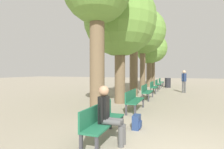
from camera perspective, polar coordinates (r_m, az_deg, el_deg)
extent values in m
cube|color=#1E6042|center=(4.19, -2.28, -15.37)|extent=(0.42, 1.69, 0.04)
cube|color=#1E6042|center=(4.21, -4.74, -12.29)|extent=(0.04, 1.69, 0.39)
cube|color=#38383D|center=(3.52, -5.00, -22.51)|extent=(0.06, 0.06, 0.40)
cube|color=#38383D|center=(4.92, 3.30, -15.54)|extent=(0.06, 0.06, 0.40)
cube|color=#38383D|center=(3.66, -10.06, -21.55)|extent=(0.06, 0.06, 0.40)
cube|color=#38383D|center=(5.03, -0.46, -15.18)|extent=(0.06, 0.06, 0.40)
cube|color=#1E6042|center=(7.17, 7.69, -8.46)|extent=(0.42, 1.69, 0.04)
cube|color=#1E6042|center=(7.18, 6.20, -6.71)|extent=(0.04, 1.69, 0.39)
cube|color=#38383D|center=(6.41, 7.56, -11.61)|extent=(0.06, 0.06, 0.40)
cube|color=#38383D|center=(7.95, 10.15, -9.13)|extent=(0.06, 0.06, 0.40)
cube|color=#38383D|center=(6.49, 4.64, -11.44)|extent=(0.06, 0.06, 0.40)
cube|color=#38383D|center=(8.01, 7.78, -9.04)|extent=(0.06, 0.06, 0.40)
cube|color=#1E6042|center=(10.28, 11.61, -5.57)|extent=(0.42, 1.69, 0.04)
cube|color=#1E6042|center=(10.28, 10.56, -4.36)|extent=(0.04, 1.69, 0.39)
cube|color=#38383D|center=(9.50, 11.87, -7.46)|extent=(0.06, 0.06, 0.40)
cube|color=#38383D|center=(11.06, 13.10, -6.25)|extent=(0.06, 0.06, 0.40)
cube|color=#38383D|center=(9.55, 9.88, -7.40)|extent=(0.06, 0.06, 0.40)
cube|color=#38383D|center=(11.11, 11.39, -6.21)|extent=(0.06, 0.06, 0.40)
cube|color=#1E6042|center=(13.42, 13.69, -4.02)|extent=(0.42, 1.69, 0.04)
cube|color=#1E6042|center=(13.43, 12.89, -3.10)|extent=(0.04, 1.69, 0.39)
cube|color=#38383D|center=(12.63, 14.02, -5.34)|extent=(0.06, 0.06, 0.40)
cube|color=#38383D|center=(14.21, 14.73, -4.63)|extent=(0.06, 0.06, 0.40)
cube|color=#38383D|center=(12.67, 12.52, -5.31)|extent=(0.06, 0.06, 0.40)
cube|color=#38383D|center=(14.25, 13.40, -4.61)|extent=(0.06, 0.06, 0.40)
cube|color=#1E6042|center=(16.58, 14.98, -3.05)|extent=(0.42, 1.69, 0.04)
cube|color=#1E6042|center=(16.59, 14.32, -2.31)|extent=(0.04, 1.69, 0.39)
cube|color=#38383D|center=(15.79, 15.30, -4.06)|extent=(0.06, 0.06, 0.40)
cube|color=#38383D|center=(17.38, 15.77, -3.60)|extent=(0.06, 0.06, 0.40)
cube|color=#38383D|center=(15.82, 14.10, -4.05)|extent=(0.06, 0.06, 0.40)
cube|color=#38383D|center=(17.41, 14.68, -3.58)|extent=(0.06, 0.06, 0.40)
cube|color=#1E6042|center=(19.75, 15.85, -2.40)|extent=(0.42, 1.69, 0.04)
cube|color=#1E6042|center=(19.75, 15.30, -1.77)|extent=(0.04, 1.69, 0.39)
cube|color=#38383D|center=(18.96, 16.15, -3.21)|extent=(0.06, 0.06, 0.40)
cube|color=#38383D|center=(20.55, 16.48, -2.88)|extent=(0.06, 0.06, 0.40)
cube|color=#38383D|center=(18.99, 15.15, -3.20)|extent=(0.06, 0.06, 0.40)
cube|color=#38383D|center=(20.57, 15.56, -2.87)|extent=(0.06, 0.06, 0.40)
cylinder|color=brown|center=(6.29, -4.88, 4.09)|extent=(0.53, 0.53, 3.88)
cylinder|color=brown|center=(8.78, 2.59, 0.96)|extent=(0.53, 0.53, 3.18)
sphere|color=olive|center=(9.14, 2.60, 17.37)|extent=(3.62, 3.62, 3.62)
cylinder|color=brown|center=(11.67, 7.10, 2.12)|extent=(0.54, 0.54, 3.64)
sphere|color=olive|center=(11.99, 7.13, 14.35)|extent=(2.62, 2.62, 2.62)
cylinder|color=brown|center=(14.85, 9.98, 2.39)|extent=(0.46, 0.46, 3.90)
sphere|color=olive|center=(15.21, 10.02, 13.68)|extent=(3.76, 3.76, 3.76)
cylinder|color=brown|center=(18.46, 12.02, 0.66)|extent=(0.55, 0.55, 2.95)
sphere|color=olive|center=(18.57, 12.05, 7.36)|extent=(2.50, 2.50, 2.50)
cylinder|color=brown|center=(21.10, 13.08, 1.30)|extent=(0.56, 0.56, 3.39)
sphere|color=olive|center=(21.27, 13.11, 8.38)|extent=(3.36, 3.36, 3.36)
cylinder|color=#4C4C4C|center=(3.91, -0.16, -15.35)|extent=(0.43, 0.13, 0.13)
cylinder|color=#4C4C4C|center=(3.93, 2.95, -19.60)|extent=(0.13, 0.13, 0.44)
cylinder|color=#4C4C4C|center=(4.04, 0.62, -14.78)|extent=(0.43, 0.13, 0.13)
cylinder|color=#4C4C4C|center=(4.07, 3.63, -18.87)|extent=(0.13, 0.13, 0.44)
cube|color=black|center=(3.99, -2.71, -11.42)|extent=(0.20, 0.23, 0.61)
cylinder|color=black|center=(3.87, -3.46, -11.35)|extent=(0.09, 0.09, 0.55)
cylinder|color=black|center=(4.10, -2.00, -10.64)|extent=(0.09, 0.09, 0.55)
sphere|color=#A37A5B|center=(3.92, -2.71, -5.33)|extent=(0.23, 0.23, 0.23)
cube|color=navy|center=(5.08, 7.98, -15.09)|extent=(0.19, 0.35, 0.39)
cube|color=navy|center=(5.07, 9.28, -15.80)|extent=(0.04, 0.25, 0.17)
cylinder|color=#4C4C4C|center=(14.08, 22.13, -3.82)|extent=(0.12, 0.12, 0.84)
cylinder|color=#4C4C4C|center=(14.09, 22.74, -3.82)|extent=(0.12, 0.12, 0.84)
cube|color=navy|center=(14.04, 22.45, -0.89)|extent=(0.29, 0.30, 0.60)
cylinder|color=navy|center=(14.04, 21.94, -0.82)|extent=(0.09, 0.09, 0.57)
cylinder|color=navy|center=(14.05, 22.97, -0.83)|extent=(0.09, 0.09, 0.57)
sphere|color=tan|center=(14.03, 22.47, 0.83)|extent=(0.23, 0.23, 0.23)
cylinder|color=#232328|center=(17.96, 17.74, -2.60)|extent=(0.56, 0.56, 0.94)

